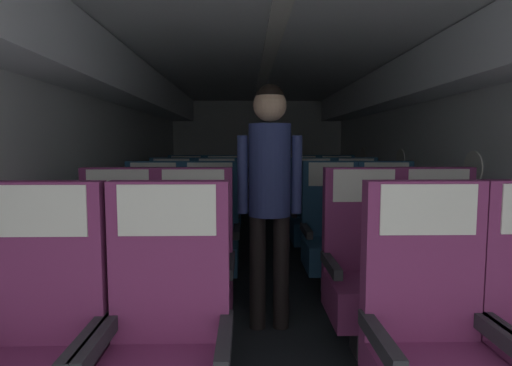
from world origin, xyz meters
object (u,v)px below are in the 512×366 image
Objects in this scene: seat_a_left_aisle at (165,353)px; seat_b_right_window at (366,274)px; seat_b_right_aisle at (442,273)px; seat_e_right_aisle at (338,205)px; seat_d_right_window at (313,218)px; flight_attendant at (270,180)px; seat_d_left_window at (171,219)px; seat_d_left_aisle at (217,218)px; seat_b_left_window at (116,275)px; seat_c_left_aisle at (210,239)px; seat_c_right_aisle at (388,238)px; seat_c_left_window at (152,239)px; seat_e_right_window at (302,205)px; seat_a_right_window at (434,351)px; seat_e_left_window at (186,205)px; seat_a_left_window at (31,356)px; seat_b_left_aisle at (193,275)px; seat_d_right_aisle at (357,218)px; seat_c_right_window at (332,238)px; seat_e_left_aisle at (222,205)px.

seat_b_right_window is (1.03, 0.93, 0.00)m from seat_a_left_aisle.
seat_e_right_aisle is (-0.01, 2.88, 0.00)m from seat_b_right_aisle.
seat_d_right_window is 0.67× the size of flight_attendant.
seat_d_left_window is 1.00× the size of seat_d_left_aisle.
seat_c_left_aisle is (0.48, 0.94, 0.00)m from seat_b_left_window.
seat_c_right_aisle is (-0.01, 0.94, 0.00)m from seat_b_right_aisle.
seat_c_left_window and seat_e_right_aisle have the same top height.
seat_b_right_aisle is 1.00× the size of seat_d_right_window.
seat_a_left_aisle is 1.00× the size of seat_c_right_aisle.
seat_a_right_window is at bearing -90.01° from seat_e_right_window.
seat_b_right_window is (1.51, -0.03, 0.00)m from seat_b_left_window.
seat_d_right_window is 1.09m from seat_e_right_aisle.
seat_a_left_aisle is 1.00× the size of seat_a_right_window.
seat_e_left_window is 1.50m from seat_e_right_window.
seat_a_left_window is 1.00× the size of seat_d_left_window.
seat_a_left_aisle is at bearing -111.26° from seat_e_right_aisle.
seat_b_right_window is (1.05, -0.02, 0.00)m from seat_b_left_aisle.
seat_d_right_aisle and seat_e_left_window have the same top height.
seat_e_right_window is (1.51, 3.81, 0.00)m from seat_a_left_window.
seat_d_right_window is 1.79m from seat_e_left_window.
seat_e_left_window is at bearing 135.43° from seat_c_right_aisle.
seat_e_right_aisle is (1.49, 1.93, 0.00)m from seat_c_left_aisle.
seat_c_left_aisle is at bearing 136.67° from seat_b_right_window.
seat_b_right_aisle is 1.00× the size of seat_c_left_aisle.
seat_c_left_aisle and seat_d_right_window have the same top height.
seat_a_left_window is 3.83m from seat_e_left_window.
seat_c_left_window is at bearing 89.41° from seat_a_left_window.
seat_c_right_aisle is 1.78m from seat_d_left_aisle.
seat_e_right_aisle is (0.46, 2.90, 0.00)m from seat_b_right_window.
seat_b_right_aisle is 1.00× the size of seat_e_right_window.
seat_b_left_aisle is at bearing -80.94° from seat_e_left_window.
flight_attendant is at bearing -54.81° from seat_c_left_aisle.
seat_c_right_window is at bearing 177.98° from seat_c_right_aisle.
seat_e_left_aisle is (0.01, 0.97, 0.00)m from seat_d_left_aisle.
seat_a_left_window is 3.48m from seat_d_right_aisle.
seat_e_left_aisle and seat_e_right_aisle have the same top height.
seat_d_left_aisle is 0.97m from seat_e_left_aisle.
seat_d_right_aisle is (1.50, 0.00, 0.00)m from seat_d_left_aisle.
seat_b_left_aisle is at bearing -91.07° from seat_c_left_aisle.
seat_e_left_window is (-0.47, 0.98, 0.00)m from seat_d_left_aisle.
seat_d_right_aisle and seat_e_right_aisle have the same top height.
seat_c_right_aisle and seat_d_left_window have the same top height.
flight_attendant is at bearing -109.05° from seat_d_right_window.
seat_c_left_window is at bearing 127.98° from seat_a_right_window.
seat_c_right_aisle is at bearing 75.95° from seat_a_right_window.
flight_attendant reaches higher than seat_a_right_window.
seat_b_left_aisle is at bearing 179.11° from seat_b_right_window.
seat_b_right_aisle is 1.96m from seat_d_right_window.
seat_c_right_aisle is at bearing 64.21° from seat_b_right_window.
seat_a_left_aisle is 1.00× the size of seat_b_right_window.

